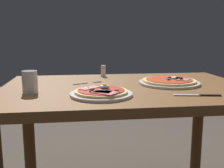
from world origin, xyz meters
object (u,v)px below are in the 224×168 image
(dining_table, at_px, (127,108))
(pizza_across_left, at_px, (169,82))
(water_glass_near, at_px, (30,84))
(fork, at_px, (85,83))
(pizza_foreground, at_px, (101,93))
(salt_shaker, at_px, (103,71))
(knife, at_px, (201,95))

(dining_table, bearing_deg, pizza_across_left, 6.95)
(pizza_across_left, distance_m, water_glass_near, 0.69)
(water_glass_near, bearing_deg, fork, 38.92)
(pizza_foreground, xyz_separation_m, fork, (-0.06, 0.29, -0.01))
(water_glass_near, relative_size, fork, 0.65)
(dining_table, bearing_deg, fork, 155.06)
(dining_table, relative_size, fork, 8.13)
(salt_shaker, bearing_deg, fork, -116.84)
(dining_table, relative_size, pizza_foreground, 4.68)
(salt_shaker, bearing_deg, pizza_foreground, -96.49)
(fork, bearing_deg, salt_shaker, 63.16)
(dining_table, bearing_deg, salt_shaker, 104.92)
(pizza_across_left, distance_m, salt_shaker, 0.43)
(pizza_across_left, relative_size, knife, 1.60)
(dining_table, height_order, fork, fork)
(pizza_foreground, relative_size, knife, 1.34)
(pizza_across_left, height_order, salt_shaker, salt_shaker)
(fork, bearing_deg, knife, -36.51)
(fork, relative_size, knife, 0.77)
(water_glass_near, relative_size, knife, 0.50)
(dining_table, distance_m, knife, 0.38)
(dining_table, height_order, water_glass_near, water_glass_near)
(pizza_foreground, bearing_deg, pizza_across_left, 30.90)
(water_glass_near, xyz_separation_m, knife, (0.71, -0.15, -0.04))
(pizza_across_left, bearing_deg, fork, 171.18)
(fork, bearing_deg, pizza_across_left, -8.82)
(water_glass_near, bearing_deg, pizza_foreground, -16.88)
(pizza_foreground, distance_m, fork, 0.30)
(pizza_foreground, height_order, fork, pizza_foreground)
(dining_table, xyz_separation_m, water_glass_near, (-0.45, -0.10, 0.16))
(pizza_foreground, distance_m, water_glass_near, 0.32)
(pizza_across_left, xyz_separation_m, salt_shaker, (-0.31, 0.30, 0.02))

